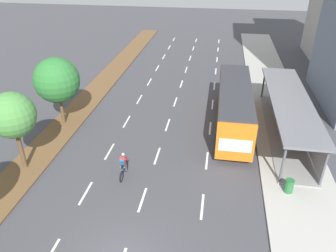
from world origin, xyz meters
name	(u,v)px	position (x,y,z in m)	size (l,w,h in m)	color
median_strip	(98,89)	(-8.30, 20.00, 0.06)	(2.60, 52.00, 0.12)	brown
sidewalk_right	(274,100)	(9.25, 20.00, 0.07)	(4.50, 52.00, 0.15)	#ADAAA3
lane_divider_left	(139,99)	(-3.50, 18.27, 0.00)	(0.14, 47.55, 0.01)	white
lane_divider_center	(175,102)	(0.00, 18.27, 0.00)	(0.14, 47.55, 0.01)	white
lane_divider_right	(213,104)	(3.50, 18.27, 0.00)	(0.14, 47.55, 0.01)	white
bus_shelter	(292,113)	(9.53, 13.79, 1.86)	(2.90, 13.68, 2.86)	gray
bus	(234,103)	(5.25, 14.40, 2.07)	(2.54, 11.29, 3.37)	orange
cyclist	(123,166)	(-1.66, 6.61, 0.79)	(0.46, 1.82, 1.71)	black
median_tree_second	(12,115)	(-8.36, 6.35, 3.96)	(2.87, 2.87, 5.30)	brown
median_tree_third	(57,80)	(-8.54, 12.59, 3.81)	(3.55, 3.55, 5.48)	brown
trash_bin	(289,186)	(8.45, 6.56, 0.57)	(0.52, 0.52, 0.85)	#286B38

